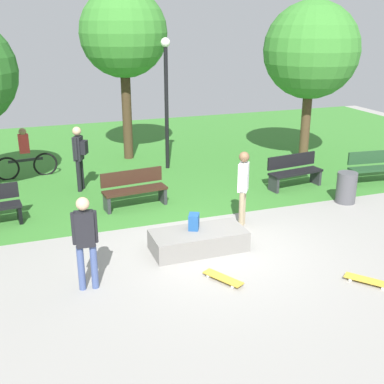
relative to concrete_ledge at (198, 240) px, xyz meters
The scene contains 17 objects.
ground_plane 0.46m from the concrete_ledge, 27.19° to the right, with size 28.00×28.00×0.00m, color gray.
grass_lawn 7.69m from the concrete_ledge, 87.29° to the left, with size 26.60×12.27×0.01m, color #387A2D.
concrete_ledge is the anchor object (origin of this frame).
backpack_on_ledge 0.39m from the concrete_ledge, 109.74° to the left, with size 0.28×0.20×0.32m, color #1E4C8C.
skater_performing_trick 2.58m from the concrete_ledge, 161.39° to the right, with size 0.43×0.23×1.69m.
skater_watching 1.79m from the concrete_ledge, 31.05° to the left, with size 0.35×0.38×1.74m.
skateboard_by_ledge 1.35m from the concrete_ledge, 91.30° to the right, with size 0.56×0.80×0.08m.
skateboard_spare 3.29m from the concrete_ledge, 44.15° to the right, with size 0.66×0.75×0.08m.
park_bench_far_left 2.93m from the concrete_ledge, 103.02° to the left, with size 1.64×0.64×0.91m.
park_bench_by_oak 6.70m from the concrete_ledge, 20.58° to the left, with size 1.64×0.63×0.91m.
park_bench_far_right 4.81m from the concrete_ledge, 35.83° to the left, with size 1.65×0.67×0.91m.
tree_slender_maple 8.19m from the concrete_ledge, 41.96° to the left, with size 2.97×2.97×5.05m.
tree_leaning_ash 8.31m from the concrete_ledge, 88.38° to the left, with size 2.77×2.77×5.45m.
lamp_post 6.30m from the concrete_ledge, 79.18° to the left, with size 0.28×0.28×3.96m.
trash_bin 4.70m from the concrete_ledge, 16.02° to the left, with size 0.50×0.50×0.80m, color #4C4C51.
pedestrian_with_backpack 4.94m from the concrete_ledge, 111.03° to the left, with size 0.43×0.42×1.78m.
cyclist_on_bicycle 7.03m from the concrete_ledge, 116.45° to the left, with size 1.82×0.27×1.52m.
Camera 1 is at (-3.50, -8.19, 4.42)m, focal length 45.30 mm.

